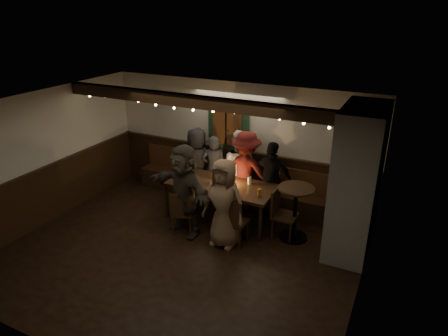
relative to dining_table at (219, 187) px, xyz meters
The scene contains 13 objects.
room 1.02m from the dining_table, ahead, with size 6.02×5.01×2.62m.
dining_table is the anchor object (origin of this frame).
chair_near_left 0.92m from the dining_table, 115.52° to the right, with size 0.52×0.52×0.88m.
chair_near_right 0.99m from the dining_table, 48.61° to the right, with size 0.43×0.43×0.92m.
chair_end 1.32m from the dining_table, ahead, with size 0.44×0.44×0.96m.
high_top 1.56m from the dining_table, ahead, with size 0.65×0.65×1.04m.
person_a 1.15m from the dining_table, 142.24° to the left, with size 0.79×0.51×1.61m, color black.
person_b 0.86m from the dining_table, 125.15° to the left, with size 0.55×0.36×1.50m, color #2A2B33.
person_c 0.78m from the dining_table, 84.80° to the left, with size 0.82×0.64×1.69m, color silver.
person_d 0.71m from the dining_table, 65.18° to the left, with size 1.11×0.64×1.72m, color #4B1211.
person_e 1.07m from the dining_table, 35.65° to the left, with size 0.93×0.39×1.59m, color black.
person_f 0.83m from the dining_table, 116.43° to the right, with size 1.65×0.52×1.78m, color #352E26.
person_g 0.92m from the dining_table, 58.05° to the right, with size 0.81×0.53×1.66m, color #87684F.
Camera 1 is at (3.33, -4.99, 4.10)m, focal length 32.00 mm.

